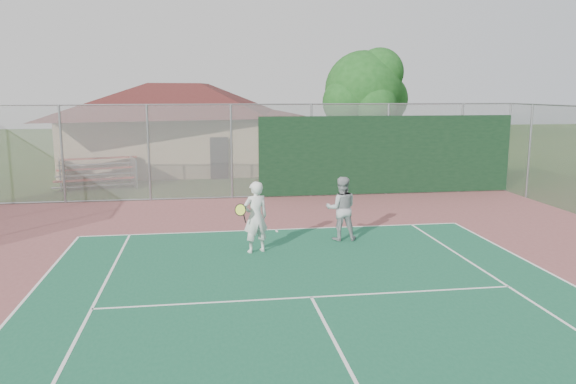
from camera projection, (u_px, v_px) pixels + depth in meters
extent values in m
cylinder|color=gray|center=(62.00, 155.00, 19.91)|extent=(0.08, 0.08, 3.50)
cylinder|color=gray|center=(149.00, 153.00, 20.34)|extent=(0.08, 0.08, 3.50)
cylinder|color=gray|center=(232.00, 152.00, 20.78)|extent=(0.08, 0.08, 3.50)
cylinder|color=gray|center=(311.00, 151.00, 21.21)|extent=(0.08, 0.08, 3.50)
cylinder|color=gray|center=(387.00, 150.00, 21.64)|extent=(0.08, 0.08, 3.50)
cylinder|color=gray|center=(461.00, 148.00, 22.08)|extent=(0.08, 0.08, 3.50)
cylinder|color=gray|center=(508.00, 148.00, 22.37)|extent=(0.08, 0.08, 3.50)
cylinder|color=gray|center=(258.00, 104.00, 20.61)|extent=(20.00, 0.05, 0.05)
cylinder|color=gray|center=(259.00, 196.00, 21.22)|extent=(20.00, 0.05, 0.05)
cube|color=#999EA0|center=(258.00, 152.00, 20.92)|extent=(20.00, 0.02, 3.50)
cube|color=black|center=(388.00, 155.00, 21.63)|extent=(10.00, 0.04, 3.00)
cylinder|color=gray|center=(529.00, 152.00, 20.91)|extent=(0.08, 0.08, 3.50)
cube|color=tan|center=(182.00, 143.00, 28.87)|extent=(11.18, 7.68, 2.73)
cube|color=#582320|center=(181.00, 115.00, 28.62)|extent=(11.65, 8.15, 0.16)
pyramid|color=#582320|center=(180.00, 83.00, 28.34)|extent=(12.30, 8.45, 1.64)
cube|color=black|center=(219.00, 158.00, 25.63)|extent=(0.82, 0.06, 1.91)
cube|color=#A93727|center=(95.00, 180.00, 23.18)|extent=(3.18, 1.08, 0.05)
cube|color=#B2B5BA|center=(94.00, 186.00, 22.96)|extent=(3.17, 1.04, 0.04)
cube|color=#A93727|center=(97.00, 169.00, 23.69)|extent=(3.18, 1.08, 0.05)
cube|color=#B2B5BA|center=(96.00, 175.00, 23.46)|extent=(3.17, 1.04, 0.04)
cube|color=#A93727|center=(99.00, 158.00, 24.19)|extent=(3.18, 1.08, 0.05)
cube|color=#B2B5BA|center=(98.00, 164.00, 23.97)|extent=(3.17, 1.04, 0.04)
cube|color=#B2B5BA|center=(60.00, 173.00, 23.50)|extent=(0.53, 1.88, 1.18)
cube|color=#B2B5BA|center=(133.00, 172.00, 23.93)|extent=(0.53, 1.88, 1.18)
cylinder|color=#3D2916|center=(362.00, 142.00, 26.64)|extent=(0.40, 0.40, 3.15)
sphere|color=#164816|center=(363.00, 90.00, 26.20)|extent=(3.60, 3.60, 3.60)
sphere|color=#164816|center=(382.00, 99.00, 26.75)|extent=(2.47, 2.47, 2.47)
sphere|color=#164816|center=(347.00, 102.00, 25.73)|extent=(2.25, 2.25, 2.25)
sphere|color=#164816|center=(374.00, 105.00, 25.37)|extent=(2.02, 2.02, 2.02)
sphere|color=#164816|center=(351.00, 94.00, 27.07)|extent=(2.25, 2.25, 2.25)
sphere|color=#164816|center=(379.00, 72.00, 25.94)|extent=(2.25, 2.25, 2.25)
imported|color=silver|center=(255.00, 218.00, 13.84)|extent=(0.75, 0.61, 1.78)
imported|color=#999B9E|center=(341.00, 209.00, 15.01)|extent=(0.90, 0.73, 1.72)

